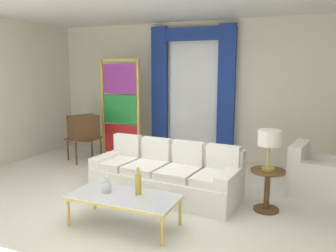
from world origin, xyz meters
The scene contains 14 objects.
ground_plane centered at (0.00, 0.00, 0.00)m, with size 16.00×16.00×0.00m, color silver.
wall_rear centered at (0.00, 3.06, 1.50)m, with size 8.00×0.12×3.00m, color silver.
ceiling_slab centered at (0.00, 0.80, 3.02)m, with size 8.00×7.60×0.04m, color white.
curtained_window centered at (-0.22, 2.89, 1.74)m, with size 2.00×0.17×2.70m.
couch_white_long centered at (0.17, 0.58, 0.31)m, with size 2.41×1.13×0.86m.
coffee_table centered at (0.11, -0.68, 0.38)m, with size 1.39×0.66×0.41m.
bottle_blue_decanter centered at (0.26, -0.58, 0.56)m, with size 0.08×0.08×0.36m.
bottle_crystal_tall centered at (-0.15, -0.67, 0.49)m, with size 0.12×0.12×0.23m.
vintage_tv centered at (-2.28, 1.73, 0.73)m, with size 0.74×0.76×1.35m.
armchair_white centered at (2.34, 1.52, 0.29)m, with size 0.93×0.92×0.80m.
stained_glass_divider centered at (-1.67, 2.26, 1.06)m, with size 0.95×0.05×2.20m.
peacock_figurine centered at (-1.26, 1.87, 0.22)m, with size 0.44×0.60×0.50m.
round_side_table centered at (1.72, 0.52, 0.36)m, with size 0.48×0.48×0.59m.
table_lamp_brass centered at (1.72, 0.52, 1.03)m, with size 0.32×0.32×0.57m.
Camera 1 is at (2.23, -4.28, 2.00)m, focal length 36.74 mm.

